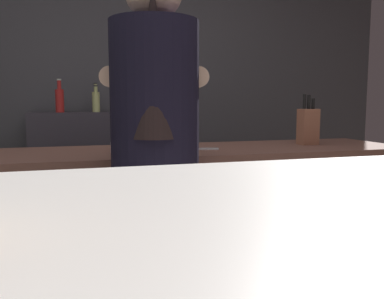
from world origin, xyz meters
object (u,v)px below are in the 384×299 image
object	(u,v)px
chefs_knife	(195,149)
bottle_olive_oil	(96,102)
bottle_vinegar	(96,101)
bartender	(155,148)
mixing_bowl	(130,147)
bottle_soy	(60,99)
knife_block	(308,126)

from	to	relation	value
chefs_knife	bottle_olive_oil	world-z (taller)	bottle_olive_oil
bottle_olive_oil	bottle_vinegar	xyz separation A→B (m)	(0.00, 0.09, 0.01)
bartender	mixing_bowl	world-z (taller)	bartender
mixing_bowl	bottle_soy	world-z (taller)	bottle_soy
chefs_knife	knife_block	bearing A→B (deg)	19.28
knife_block	bottle_olive_oil	distance (m)	1.70
bartender	bottle_vinegar	bearing A→B (deg)	16.57
knife_block	bottle_olive_oil	bearing A→B (deg)	129.88
bartender	mixing_bowl	xyz separation A→B (m)	(-0.05, 0.39, -0.04)
knife_block	chefs_knife	world-z (taller)	knife_block
chefs_knife	bottle_olive_oil	distance (m)	1.45
chefs_knife	bottle_soy	size ratio (longest dim) A/B	0.95
bottle_soy	mixing_bowl	bearing A→B (deg)	-75.50
bottle_soy	bartender	bearing A→B (deg)	-77.20
bartender	knife_block	size ratio (longest dim) A/B	5.92
chefs_knife	bottle_vinegar	bearing A→B (deg)	119.09
chefs_knife	bottle_vinegar	xyz separation A→B (m)	(-0.40, 1.46, 0.25)
bartender	bottle_soy	world-z (taller)	bartender
bottle_vinegar	bottle_soy	distance (m)	0.31
bottle_vinegar	bottle_soy	size ratio (longest dim) A/B	0.92
bottle_soy	knife_block	bearing A→B (deg)	-42.73
bottle_soy	chefs_knife	bearing A→B (deg)	-62.97
chefs_knife	bartender	bearing A→B (deg)	-110.93
knife_block	bottle_vinegar	xyz separation A→B (m)	(-1.09, 1.39, 0.14)
mixing_bowl	chefs_knife	distance (m)	0.33
bartender	knife_block	xyz separation A→B (m)	(0.97, 0.47, 0.05)
bartender	bottle_soy	size ratio (longest dim) A/B	6.61
mixing_bowl	bottle_vinegar	xyz separation A→B (m)	(-0.07, 1.47, 0.23)
bartender	bottle_olive_oil	size ratio (longest dim) A/B	7.93
mixing_bowl	bartender	bearing A→B (deg)	-83.19
bottle_olive_oil	bottle_vinegar	distance (m)	0.09
bartender	knife_block	distance (m)	1.08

